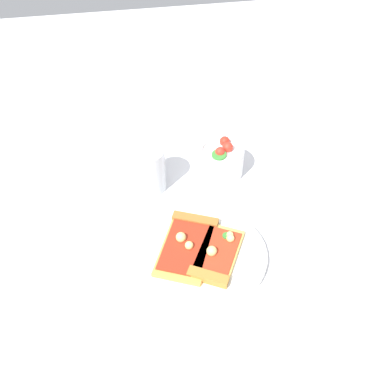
{
  "coord_description": "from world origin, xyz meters",
  "views": [
    {
      "loc": [
        0.53,
        -0.15,
        0.67
      ],
      "look_at": [
        -0.13,
        -0.03,
        0.03
      ],
      "focal_mm": 41.29,
      "sensor_mm": 36.0,
      "label": 1
    }
  ],
  "objects_px": {
    "pizza_slice_far": "(216,256)",
    "soda_glass": "(149,171)",
    "salad_bowl": "(221,160)",
    "plate": "(207,255)",
    "pizza_slice_near": "(188,242)"
  },
  "relations": [
    {
      "from": "pizza_slice_far",
      "to": "soda_glass",
      "type": "relative_size",
      "value": 1.52
    },
    {
      "from": "salad_bowl",
      "to": "soda_glass",
      "type": "relative_size",
      "value": 0.99
    },
    {
      "from": "pizza_slice_far",
      "to": "salad_bowl",
      "type": "distance_m",
      "value": 0.26
    },
    {
      "from": "plate",
      "to": "salad_bowl",
      "type": "relative_size",
      "value": 2.28
    },
    {
      "from": "pizza_slice_far",
      "to": "soda_glass",
      "type": "xyz_separation_m",
      "value": [
        -0.23,
        -0.1,
        0.03
      ]
    },
    {
      "from": "plate",
      "to": "soda_glass",
      "type": "bearing_deg",
      "value": -158.82
    },
    {
      "from": "pizza_slice_near",
      "to": "salad_bowl",
      "type": "distance_m",
      "value": 0.24
    },
    {
      "from": "plate",
      "to": "pizza_slice_near",
      "type": "distance_m",
      "value": 0.04
    },
    {
      "from": "soda_glass",
      "to": "plate",
      "type": "bearing_deg",
      "value": 21.18
    },
    {
      "from": "pizza_slice_near",
      "to": "soda_glass",
      "type": "xyz_separation_m",
      "value": [
        -0.19,
        -0.05,
        0.03
      ]
    },
    {
      "from": "pizza_slice_near",
      "to": "soda_glass",
      "type": "bearing_deg",
      "value": -164.72
    },
    {
      "from": "soda_glass",
      "to": "salad_bowl",
      "type": "bearing_deg",
      "value": 96.91
    },
    {
      "from": "pizza_slice_far",
      "to": "salad_bowl",
      "type": "bearing_deg",
      "value": 164.69
    },
    {
      "from": "pizza_slice_near",
      "to": "pizza_slice_far",
      "type": "height_order",
      "value": "same"
    },
    {
      "from": "pizza_slice_far",
      "to": "soda_glass",
      "type": "bearing_deg",
      "value": -157.17
    }
  ]
}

